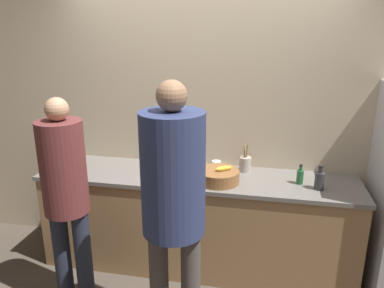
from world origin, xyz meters
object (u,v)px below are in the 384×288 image
at_px(bottle_green, 300,176).
at_px(bottle_dark, 320,180).
at_px(utensil_crock, 245,164).
at_px(person_center, 173,195).
at_px(cup_white, 216,166).
at_px(fruit_bowl, 218,176).
at_px(person_left, 66,189).
at_px(potted_plant, 160,155).

height_order(bottle_green, bottle_dark, bottle_dark).
height_order(utensil_crock, bottle_green, utensil_crock).
distance_m(person_center, bottle_green, 1.26).
height_order(bottle_green, cup_white, bottle_green).
distance_m(person_center, bottle_dark, 1.30).
bearing_deg(utensil_crock, fruit_bowl, -124.42).
distance_m(person_center, cup_white, 1.09).
bearing_deg(cup_white, fruit_bowl, -78.42).
xyz_separation_m(utensil_crock, bottle_dark, (0.60, -0.28, 0.01)).
bearing_deg(person_left, cup_white, 38.68).
height_order(person_left, cup_white, person_left).
xyz_separation_m(person_center, potted_plant, (-0.38, 1.02, -0.11)).
bearing_deg(bottle_dark, bottle_green, 150.40).
bearing_deg(person_center, bottle_dark, 40.55).
height_order(person_center, utensil_crock, person_center).
height_order(person_left, fruit_bowl, person_left).
bearing_deg(cup_white, person_center, -96.62).
xyz_separation_m(person_center, fruit_bowl, (0.17, 0.82, -0.19)).
relative_size(utensil_crock, bottle_dark, 1.27).
bearing_deg(utensil_crock, person_center, -108.65).
bearing_deg(person_center, cup_white, 83.38).
bearing_deg(bottle_green, potted_plant, 175.05).
bearing_deg(bottle_green, cup_white, 168.19).
bearing_deg(bottle_green, person_center, -132.32).
xyz_separation_m(fruit_bowl, cup_white, (-0.05, 0.25, -0.01)).
height_order(person_center, cup_white, person_center).
distance_m(person_left, fruit_bowl, 1.21).
bearing_deg(utensil_crock, person_left, -145.82).
bearing_deg(utensil_crock, bottle_green, -23.26).
height_order(utensil_crock, bottle_dark, utensil_crock).
bearing_deg(potted_plant, utensil_crock, 6.94).
bearing_deg(potted_plant, cup_white, 4.93).
xyz_separation_m(utensil_crock, bottle_green, (0.46, -0.20, -0.00)).
height_order(fruit_bowl, cup_white, fruit_bowl).
height_order(bottle_dark, potted_plant, potted_plant).
height_order(fruit_bowl, potted_plant, potted_plant).
xyz_separation_m(person_left, fruit_bowl, (1.06, 0.56, -0.04)).
xyz_separation_m(fruit_bowl, potted_plant, (-0.55, 0.20, 0.08)).
distance_m(fruit_bowl, utensil_crock, 0.36).
bearing_deg(fruit_bowl, potted_plant, 159.88).
bearing_deg(bottle_dark, person_left, -162.72).
height_order(fruit_bowl, bottle_green, bottle_green).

